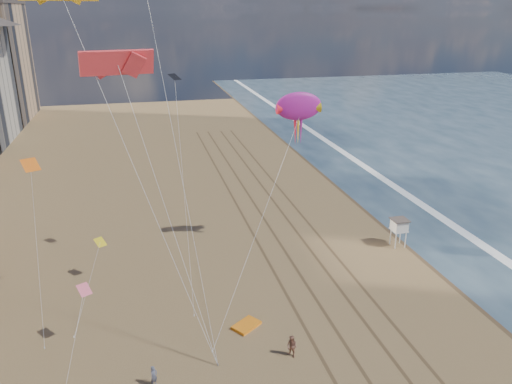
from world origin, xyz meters
TOP-DOWN VIEW (x-y plane):
  - wet_sand at (19.00, 40.00)m, footprint 260.00×260.00m
  - foam at (23.20, 40.00)m, footprint 260.00×260.00m
  - tracks at (2.55, 30.00)m, footprint 7.68×120.00m
  - lifeguard_stand at (13.78, 30.40)m, footprint 1.79×1.79m
  - grounded_kite at (-5.89, 19.62)m, footprint 2.71×2.52m
  - show_kite at (2.50, 32.73)m, footprint 8.17×8.39m
  - kite_flyer_a at (-13.68, 14.37)m, footprint 0.69×0.69m
  - kite_flyer_b at (-3.35, 15.11)m, footprint 1.08×1.11m
  - small_kites at (-18.33, 27.82)m, footprint 14.38×12.53m

SIDE VIEW (x-z plane):
  - wet_sand at x=19.00m, z-range 0.00..0.00m
  - foam at x=23.20m, z-range 0.00..0.00m
  - tracks at x=2.55m, z-range 0.00..0.01m
  - grounded_kite at x=-5.89m, z-range 0.00..0.26m
  - kite_flyer_a at x=-13.68m, z-range 0.00..1.62m
  - kite_flyer_b at x=-3.35m, z-range 0.00..1.80m
  - lifeguard_stand at x=13.78m, z-range 0.87..4.11m
  - small_kites at x=-18.33m, z-range 2.73..18.45m
  - show_kite at x=2.50m, z-range 3.44..27.93m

